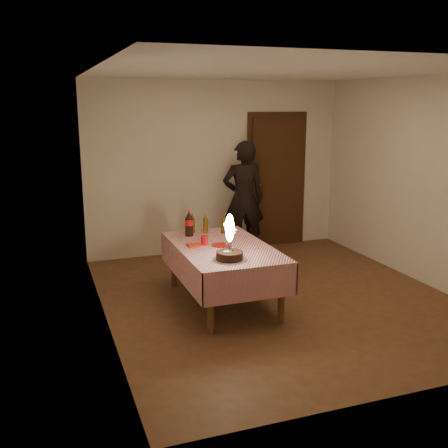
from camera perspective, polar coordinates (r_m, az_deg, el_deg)
The scene contains 13 objects.
ground at distance 6.32m, azimuth 5.88°, elevation -8.03°, with size 4.00×4.50×0.01m, color brown.
room_shell at distance 6.01m, azimuth 6.24°, elevation 7.14°, with size 4.04×4.54×2.62m.
dining_table at distance 5.96m, azimuth -0.16°, elevation -3.25°, with size 1.02×1.72×0.69m.
birthday_cake at distance 5.37m, azimuth 0.62°, elevation -2.75°, with size 0.35×0.35×0.48m.
red_plate at distance 5.95m, azimuth -0.30°, elevation -2.30°, with size 0.22×0.22×0.01m, color #AA110B.
red_cup at distance 5.98m, azimuth -2.13°, elevation -1.78°, with size 0.08×0.08×0.10m, color #A70B11.
clear_cup at distance 5.85m, azimuth 0.48°, elevation -2.16°, with size 0.07×0.07×0.09m, color white.
napkin_stack at distance 5.93m, azimuth -3.24°, elevation -2.31°, with size 0.15×0.15×0.02m, color red.
cola_bottle at distance 6.35m, azimuth -3.82°, elevation 0.04°, with size 0.10×0.10×0.32m.
amber_bottle_left at distance 6.50m, azimuth -3.46°, elevation 0.05°, with size 0.06×0.06×0.26m.
amber_bottle_right at distance 6.48m, azimuth -0.02°, elevation 0.03°, with size 0.06×0.06×0.26m.
amber_bottle_mid at distance 6.48m, azimuth -2.03°, elevation 0.02°, with size 0.06×0.06×0.26m.
photographer at distance 7.83m, azimuth 2.13°, elevation 2.78°, with size 0.69×0.51×1.73m.
Camera 1 is at (-2.57, -5.30, 2.27)m, focal length 42.00 mm.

